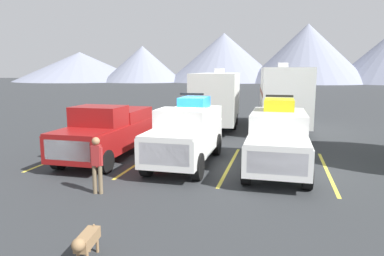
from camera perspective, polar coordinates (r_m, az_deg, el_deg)
name	(u,v)px	position (r m, az deg, el deg)	size (l,w,h in m)	color
ground_plane	(188,160)	(14.06, -0.70, -5.28)	(240.00, 240.00, 0.00)	#2D3033
pickup_truck_a	(107,131)	(14.63, -13.66, -0.51)	(2.15, 5.43, 2.20)	maroon
pickup_truck_b	(187,132)	(13.42, -0.82, -0.67)	(2.06, 5.22, 2.67)	white
pickup_truck_c	(278,137)	(12.97, 13.81, -1.40)	(2.14, 5.23, 2.66)	white
lot_stripe_a	(68,154)	(15.93, -19.55, -4.06)	(0.12, 5.50, 0.01)	gold
lot_stripe_b	(144,159)	(14.32, -7.80, -5.08)	(0.12, 5.50, 0.01)	gold
lot_stripe_c	(230,165)	(13.45, 6.21, -6.02)	(0.12, 5.50, 0.01)	gold
lot_stripe_d	(327,171)	(13.45, 21.19, -6.62)	(0.12, 5.50, 0.01)	gold
camper_trailer_a	(217,96)	(22.14, 4.17, 5.20)	(3.05, 8.78, 3.68)	silver
camper_trailer_b	(283,95)	(21.61, 14.63, 5.26)	(3.07, 8.09, 4.01)	white
person_a	(97,161)	(10.50, -15.27, -5.28)	(0.37, 0.23, 1.68)	#726047
dog	(85,241)	(7.18, -16.99, -17.25)	(0.36, 0.99, 0.61)	olive
mountain_ridge	(259,59)	(104.44, 10.84, 10.95)	(158.22, 42.11, 16.08)	gray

